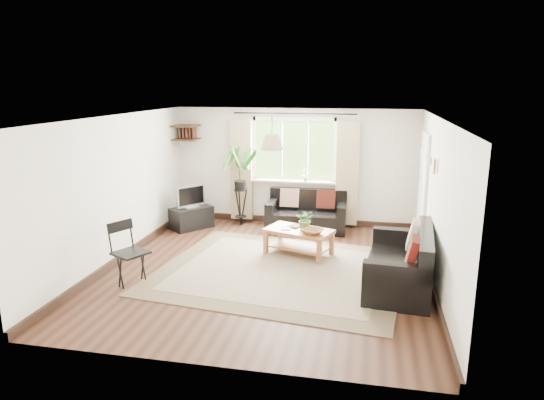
% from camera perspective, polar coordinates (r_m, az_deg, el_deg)
% --- Properties ---
extents(floor, '(5.50, 5.50, 0.00)m').
position_cam_1_polar(floor, '(7.78, -0.58, -8.22)').
color(floor, black).
rests_on(floor, ground).
extents(ceiling, '(5.50, 5.50, 0.00)m').
position_cam_1_polar(ceiling, '(7.24, -0.63, 9.70)').
color(ceiling, white).
rests_on(ceiling, floor).
extents(wall_back, '(5.00, 0.02, 2.40)m').
position_cam_1_polar(wall_back, '(10.07, 2.63, 3.91)').
color(wall_back, silver).
rests_on(wall_back, floor).
extents(wall_front, '(5.00, 0.02, 2.40)m').
position_cam_1_polar(wall_front, '(4.87, -7.34, -6.84)').
color(wall_front, silver).
rests_on(wall_front, floor).
extents(wall_left, '(0.02, 5.50, 2.40)m').
position_cam_1_polar(wall_left, '(8.29, -17.76, 1.17)').
color(wall_left, silver).
rests_on(wall_left, floor).
extents(wall_right, '(0.02, 5.50, 2.40)m').
position_cam_1_polar(wall_right, '(7.34, 18.87, -0.48)').
color(wall_right, silver).
rests_on(wall_right, floor).
extents(rug, '(4.07, 3.61, 0.02)m').
position_cam_1_polar(rug, '(7.73, 0.94, -8.30)').
color(rug, '#BDAE92').
rests_on(rug, floor).
extents(window, '(2.50, 0.16, 2.16)m').
position_cam_1_polar(window, '(9.98, 2.62, 5.86)').
color(window, white).
rests_on(window, wall_back).
extents(door, '(0.06, 0.96, 2.06)m').
position_cam_1_polar(door, '(9.02, 17.26, 0.87)').
color(door, silver).
rests_on(door, wall_right).
extents(corner_shelf, '(0.50, 0.50, 0.34)m').
position_cam_1_polar(corner_shelf, '(10.32, -10.10, 7.82)').
color(corner_shelf, black).
rests_on(corner_shelf, wall_back).
extents(pendant_lamp, '(0.36, 0.36, 0.54)m').
position_cam_1_polar(pendant_lamp, '(7.66, 0.00, 7.29)').
color(pendant_lamp, beige).
rests_on(pendant_lamp, ceiling).
extents(wall_sconce, '(0.12, 0.12, 0.28)m').
position_cam_1_polar(wall_sconce, '(7.52, 18.37, 4.08)').
color(wall_sconce, beige).
rests_on(wall_sconce, wall_right).
extents(sofa_back, '(1.60, 0.82, 0.74)m').
position_cam_1_polar(sofa_back, '(9.77, 4.08, -1.39)').
color(sofa_back, black).
rests_on(sofa_back, floor).
extents(sofa_right, '(1.83, 1.03, 0.83)m').
position_cam_1_polar(sofa_right, '(7.27, 14.72, -6.81)').
color(sofa_right, black).
rests_on(sofa_right, floor).
extents(coffee_table, '(1.25, 0.94, 0.46)m').
position_cam_1_polar(coffee_table, '(8.38, 3.15, -4.96)').
color(coffee_table, brown).
rests_on(coffee_table, floor).
extents(table_plant, '(0.34, 0.31, 0.35)m').
position_cam_1_polar(table_plant, '(8.26, 3.97, -2.32)').
color(table_plant, '#42712D').
rests_on(table_plant, coffee_table).
extents(bowl, '(0.47, 0.47, 0.08)m').
position_cam_1_polar(bowl, '(8.07, 4.89, -3.70)').
color(bowl, '#935732').
rests_on(bowl, coffee_table).
extents(book_a, '(0.18, 0.23, 0.02)m').
position_cam_1_polar(book_a, '(8.35, 1.12, -3.30)').
color(book_a, silver).
rests_on(book_a, coffee_table).
extents(book_b, '(0.26, 0.29, 0.02)m').
position_cam_1_polar(book_b, '(8.51, 2.22, -2.96)').
color(book_b, brown).
rests_on(book_b, coffee_table).
extents(tv_stand, '(0.86, 0.92, 0.44)m').
position_cam_1_polar(tv_stand, '(10.02, -9.44, -2.07)').
color(tv_stand, black).
rests_on(tv_stand, floor).
extents(tv, '(0.55, 0.62, 0.48)m').
position_cam_1_polar(tv, '(9.91, -9.54, 0.49)').
color(tv, '#A5A5AA').
rests_on(tv, tv_stand).
extents(palm_stand, '(0.77, 0.77, 1.65)m').
position_cam_1_polar(palm_stand, '(9.99, -3.75, 1.64)').
color(palm_stand, black).
rests_on(palm_stand, floor).
extents(folding_chair, '(0.65, 0.65, 0.93)m').
position_cam_1_polar(folding_chair, '(7.41, -16.29, -6.12)').
color(folding_chair, black).
rests_on(folding_chair, floor).
extents(sill_plant, '(0.14, 0.10, 0.27)m').
position_cam_1_polar(sill_plant, '(9.95, 3.94, 2.98)').
color(sill_plant, '#2D6023').
rests_on(sill_plant, window).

